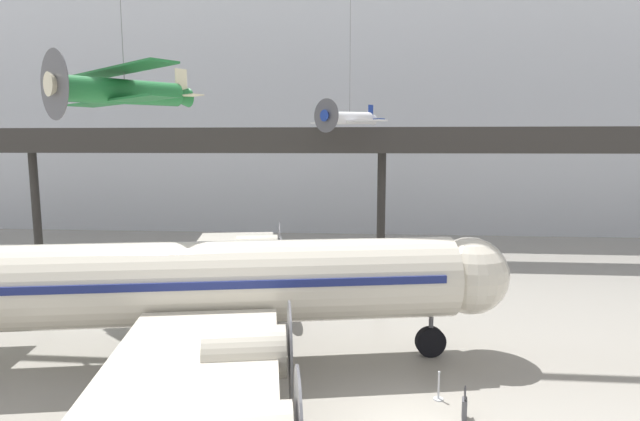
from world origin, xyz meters
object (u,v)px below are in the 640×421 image
at_px(stanchion_barrier, 439,391).
at_px(info_sign_pedestal, 464,406).
at_px(airliner_silver_main, 193,284).
at_px(suspended_plane_green_biplane, 124,91).
at_px(suspended_plane_white_twin, 349,118).

xyz_separation_m(stanchion_barrier, info_sign_pedestal, (0.66, -1.23, 0.13)).
bearing_deg(airliner_silver_main, suspended_plane_green_biplane, 123.17).
bearing_deg(airliner_silver_main, info_sign_pedestal, -27.63).
bearing_deg(airliner_silver_main, suspended_plane_white_twin, 61.40).
bearing_deg(info_sign_pedestal, stanchion_barrier, 127.92).
height_order(suspended_plane_white_twin, stanchion_barrier, suspended_plane_white_twin).
relative_size(airliner_silver_main, suspended_plane_green_biplane, 2.40).
relative_size(suspended_plane_white_twin, stanchion_barrier, 12.11).
distance_m(suspended_plane_green_biplane, suspended_plane_white_twin, 16.67).
height_order(airliner_silver_main, suspended_plane_green_biplane, suspended_plane_green_biplane).
bearing_deg(stanchion_barrier, info_sign_pedestal, -61.76).
xyz_separation_m(suspended_plane_green_biplane, stanchion_barrier, (14.60, -7.20, -11.43)).
bearing_deg(stanchion_barrier, suspended_plane_white_twin, 100.65).
distance_m(airliner_silver_main, suspended_plane_green_biplane, 11.01).
relative_size(airliner_silver_main, suspended_plane_white_twin, 2.36).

